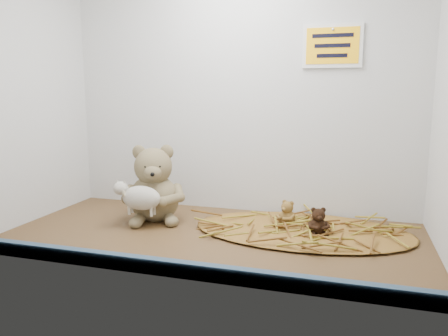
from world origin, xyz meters
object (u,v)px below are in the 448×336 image
(mini_teddy_tan, at_px, (287,211))
(toy_lamb, at_px, (141,198))
(main_teddy, at_px, (154,183))
(mini_teddy_brown, at_px, (318,220))

(mini_teddy_tan, bearing_deg, toy_lamb, -134.46)
(toy_lamb, height_order, mini_teddy_tan, toy_lamb)
(main_teddy, xyz_separation_m, mini_teddy_brown, (0.52, -0.03, -0.07))
(toy_lamb, height_order, mini_teddy_brown, toy_lamb)
(toy_lamb, distance_m, mini_teddy_brown, 0.53)
(toy_lamb, bearing_deg, main_teddy, 90.00)
(main_teddy, distance_m, toy_lamb, 0.09)
(main_teddy, bearing_deg, mini_teddy_brown, -26.62)
(mini_teddy_tan, distance_m, mini_teddy_brown, 0.12)
(toy_lamb, relative_size, mini_teddy_tan, 2.14)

